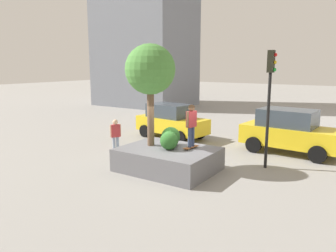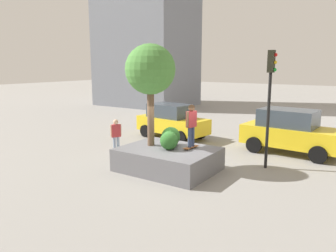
{
  "view_description": "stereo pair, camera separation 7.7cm",
  "coord_description": "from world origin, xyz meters",
  "px_view_note": "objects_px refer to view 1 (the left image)",
  "views": [
    {
      "loc": [
        6.93,
        -10.91,
        4.15
      ],
      "look_at": [
        -0.07,
        -0.39,
        1.79
      ],
      "focal_mm": 35.39,
      "sensor_mm": 36.0,
      "label": 1
    },
    {
      "loc": [
        6.99,
        -10.87,
        4.15
      ],
      "look_at": [
        -0.07,
        -0.39,
        1.79
      ],
      "focal_mm": 35.39,
      "sensor_mm": 36.0,
      "label": 2
    }
  ],
  "objects_px": {
    "plaza_tree": "(150,70)",
    "passerby_with_bag": "(116,134)",
    "skateboard": "(191,147)",
    "sedan_parked": "(171,121)",
    "planter_ledge": "(168,159)",
    "skateboarder": "(191,123)",
    "traffic_light_corner": "(270,89)",
    "taxi_cab": "(290,131)"
  },
  "relations": [
    {
      "from": "planter_ledge",
      "to": "skateboarder",
      "type": "distance_m",
      "value": 1.74
    },
    {
      "from": "traffic_light_corner",
      "to": "passerby_with_bag",
      "type": "xyz_separation_m",
      "value": [
        -6.67,
        -1.62,
        -2.26
      ]
    },
    {
      "from": "sedan_parked",
      "to": "traffic_light_corner",
      "type": "distance_m",
      "value": 7.13
    },
    {
      "from": "traffic_light_corner",
      "to": "sedan_parked",
      "type": "bearing_deg",
      "value": 157.61
    },
    {
      "from": "skateboarder",
      "to": "taxi_cab",
      "type": "distance_m",
      "value": 5.57
    },
    {
      "from": "plaza_tree",
      "to": "skateboarder",
      "type": "xyz_separation_m",
      "value": [
        1.64,
        0.43,
        -1.99
      ]
    },
    {
      "from": "plaza_tree",
      "to": "passerby_with_bag",
      "type": "relative_size",
      "value": 2.54
    },
    {
      "from": "plaza_tree",
      "to": "passerby_with_bag",
      "type": "xyz_separation_m",
      "value": [
        -2.67,
        0.8,
        -2.99
      ]
    },
    {
      "from": "skateboard",
      "to": "traffic_light_corner",
      "type": "xyz_separation_m",
      "value": [
        2.37,
        1.99,
        2.24
      ]
    },
    {
      "from": "skateboarder",
      "to": "traffic_light_corner",
      "type": "xyz_separation_m",
      "value": [
        2.37,
        1.99,
        1.26
      ]
    },
    {
      "from": "skateboarder",
      "to": "traffic_light_corner",
      "type": "distance_m",
      "value": 3.34
    },
    {
      "from": "taxi_cab",
      "to": "traffic_light_corner",
      "type": "xyz_separation_m",
      "value": [
        -0.2,
        -2.88,
        2.13
      ]
    },
    {
      "from": "plaza_tree",
      "to": "sedan_parked",
      "type": "distance_m",
      "value": 6.22
    },
    {
      "from": "plaza_tree",
      "to": "skateboard",
      "type": "height_order",
      "value": "plaza_tree"
    },
    {
      "from": "plaza_tree",
      "to": "taxi_cab",
      "type": "xyz_separation_m",
      "value": [
        4.21,
        5.3,
        -2.85
      ]
    },
    {
      "from": "planter_ledge",
      "to": "skateboarder",
      "type": "height_order",
      "value": "skateboarder"
    },
    {
      "from": "taxi_cab",
      "to": "sedan_parked",
      "type": "bearing_deg",
      "value": -177.37
    },
    {
      "from": "traffic_light_corner",
      "to": "plaza_tree",
      "type": "bearing_deg",
      "value": -148.88
    },
    {
      "from": "skateboard",
      "to": "passerby_with_bag",
      "type": "distance_m",
      "value": 4.32
    },
    {
      "from": "skateboard",
      "to": "traffic_light_corner",
      "type": "relative_size",
      "value": 0.18
    },
    {
      "from": "planter_ledge",
      "to": "taxi_cab",
      "type": "bearing_deg",
      "value": 57.96
    },
    {
      "from": "planter_ledge",
      "to": "passerby_with_bag",
      "type": "distance_m",
      "value": 3.67
    },
    {
      "from": "sedan_parked",
      "to": "taxi_cab",
      "type": "distance_m",
      "value": 6.48
    },
    {
      "from": "sedan_parked",
      "to": "skateboarder",
      "type": "bearing_deg",
      "value": -49.5
    },
    {
      "from": "plaza_tree",
      "to": "traffic_light_corner",
      "type": "bearing_deg",
      "value": 31.12
    },
    {
      "from": "taxi_cab",
      "to": "skateboarder",
      "type": "bearing_deg",
      "value": -117.85
    },
    {
      "from": "planter_ledge",
      "to": "traffic_light_corner",
      "type": "xyz_separation_m",
      "value": [
        3.14,
        2.46,
        2.74
      ]
    },
    {
      "from": "taxi_cab",
      "to": "passerby_with_bag",
      "type": "xyz_separation_m",
      "value": [
        -6.88,
        -4.5,
        -0.13
      ]
    },
    {
      "from": "planter_ledge",
      "to": "passerby_with_bag",
      "type": "height_order",
      "value": "passerby_with_bag"
    },
    {
      "from": "passerby_with_bag",
      "to": "sedan_parked",
      "type": "bearing_deg",
      "value": 84.5
    },
    {
      "from": "skateboard",
      "to": "sedan_parked",
      "type": "height_order",
      "value": "sedan_parked"
    },
    {
      "from": "skateboarder",
      "to": "traffic_light_corner",
      "type": "relative_size",
      "value": 0.36
    },
    {
      "from": "planter_ledge",
      "to": "sedan_parked",
      "type": "xyz_separation_m",
      "value": [
        -3.13,
        5.04,
        0.54
      ]
    },
    {
      "from": "skateboard",
      "to": "skateboarder",
      "type": "bearing_deg",
      "value": -172.87
    },
    {
      "from": "skateboard",
      "to": "skateboarder",
      "type": "xyz_separation_m",
      "value": [
        -0.0,
        -0.0,
        0.98
      ]
    },
    {
      "from": "taxi_cab",
      "to": "skateboard",
      "type": "bearing_deg",
      "value": -117.85
    },
    {
      "from": "plaza_tree",
      "to": "traffic_light_corner",
      "type": "distance_m",
      "value": 4.73
    },
    {
      "from": "skateboard",
      "to": "passerby_with_bag",
      "type": "xyz_separation_m",
      "value": [
        -4.31,
        0.36,
        -0.02
      ]
    },
    {
      "from": "skateboard",
      "to": "traffic_light_corner",
      "type": "height_order",
      "value": "traffic_light_corner"
    },
    {
      "from": "skateboard",
      "to": "traffic_light_corner",
      "type": "bearing_deg",
      "value": 40.03
    },
    {
      "from": "skateboarder",
      "to": "taxi_cab",
      "type": "height_order",
      "value": "skateboarder"
    },
    {
      "from": "planter_ledge",
      "to": "passerby_with_bag",
      "type": "bearing_deg",
      "value": 166.66
    }
  ]
}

